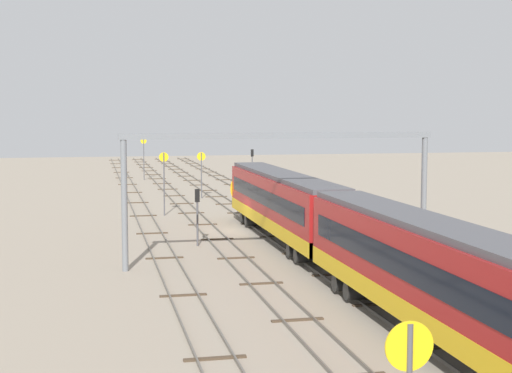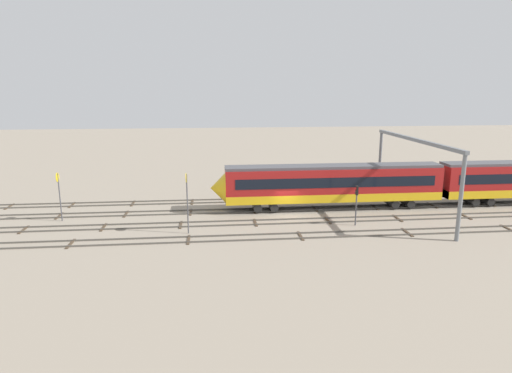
% 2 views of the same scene
% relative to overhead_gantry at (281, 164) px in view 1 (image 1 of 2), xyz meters
% --- Properties ---
extents(ground_plane, '(208.92, 208.92, 0.00)m').
position_rel_overhead_gantry_xyz_m(ground_plane, '(13.52, 0.09, -6.18)').
color(ground_plane, gray).
extents(track_near_foreground, '(192.92, 2.40, 0.16)m').
position_rel_overhead_gantry_xyz_m(track_near_foreground, '(13.52, -6.60, -6.11)').
color(track_near_foreground, '#59544C').
rests_on(track_near_foreground, ground).
extents(track_with_train, '(192.92, 2.40, 0.16)m').
position_rel_overhead_gantry_xyz_m(track_with_train, '(13.52, -2.14, -6.11)').
color(track_with_train, '#59544C').
rests_on(track_with_train, ground).
extents(track_middle, '(192.92, 2.40, 0.16)m').
position_rel_overhead_gantry_xyz_m(track_middle, '(13.52, 2.32, -6.11)').
color(track_middle, '#59544C').
rests_on(track_middle, ground).
extents(track_second_far, '(192.92, 2.40, 0.16)m').
position_rel_overhead_gantry_xyz_m(track_second_far, '(13.52, 6.77, -6.10)').
color(track_second_far, '#59544C').
rests_on(track_second_far, ground).
extents(overhead_gantry, '(0.40, 19.34, 8.07)m').
position_rel_overhead_gantry_xyz_m(overhead_gantry, '(0.00, 0.00, 0.00)').
color(overhead_gantry, slate).
rests_on(overhead_gantry, ground).
extents(speed_sign_near_foreground, '(0.14, 0.85, 5.71)m').
position_rel_overhead_gantry_xyz_m(speed_sign_near_foreground, '(23.78, 4.87, -2.58)').
color(speed_sign_near_foreground, '#4C4C51').
rests_on(speed_sign_near_foreground, ground).
extents(speed_sign_mid_trackside, '(0.14, 0.92, 5.00)m').
position_rel_overhead_gantry_xyz_m(speed_sign_mid_trackside, '(36.78, -0.38, -2.92)').
color(speed_sign_mid_trackside, '#4C4C51').
rests_on(speed_sign_mid_trackside, ground).
extents(speed_sign_far_trackside, '(0.14, 0.80, 5.80)m').
position_rel_overhead_gantry_xyz_m(speed_sign_far_trackside, '(60.56, 4.22, -2.58)').
color(speed_sign_far_trackside, '#4C4C51').
rests_on(speed_sign_far_trackside, ground).
extents(signal_light_trackside_approach, '(0.31, 0.32, 3.99)m').
position_rel_overhead_gantry_xyz_m(signal_light_trackside_approach, '(7.50, 4.08, -3.54)').
color(signal_light_trackside_approach, '#4C4C51').
rests_on(signal_light_trackside_approach, ground).
extents(signal_light_trackside_departure, '(0.31, 0.32, 4.70)m').
position_rel_overhead_gantry_xyz_m(signal_light_trackside_departure, '(48.06, -8.38, -3.11)').
color(signal_light_trackside_departure, '#4C4C51').
rests_on(signal_light_trackside_departure, ground).
extents(relay_cabinet, '(1.02, 0.70, 1.85)m').
position_rel_overhead_gantry_xyz_m(relay_cabinet, '(11.74, -9.39, -5.25)').
color(relay_cabinet, gray).
rests_on(relay_cabinet, ground).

